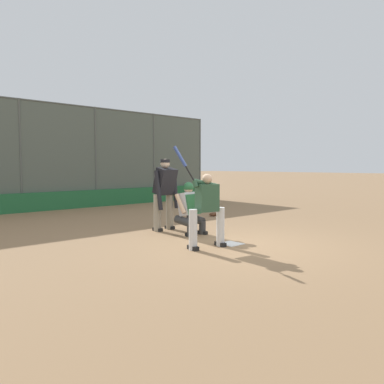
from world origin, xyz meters
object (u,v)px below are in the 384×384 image
umpire_home (165,192)px  fielding_glove_on_dirt (213,214)px  catcher_behind_plate (191,207)px  batter_at_plate (206,208)px

umpire_home → fielding_glove_on_dirt: umpire_home is taller
umpire_home → fielding_glove_on_dirt: (-2.84, -1.09, -0.92)m
catcher_behind_plate → umpire_home: (0.09, -0.88, 0.33)m
umpire_home → catcher_behind_plate: bearing=91.1°
fielding_glove_on_dirt → catcher_behind_plate: bearing=35.6°
catcher_behind_plate → fielding_glove_on_dirt: catcher_behind_plate is taller
catcher_behind_plate → fielding_glove_on_dirt: (-2.75, -1.96, -0.59)m
batter_at_plate → fielding_glove_on_dirt: (-3.49, -3.26, -0.75)m
batter_at_plate → umpire_home: bearing=-97.0°
catcher_behind_plate → fielding_glove_on_dirt: 3.43m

